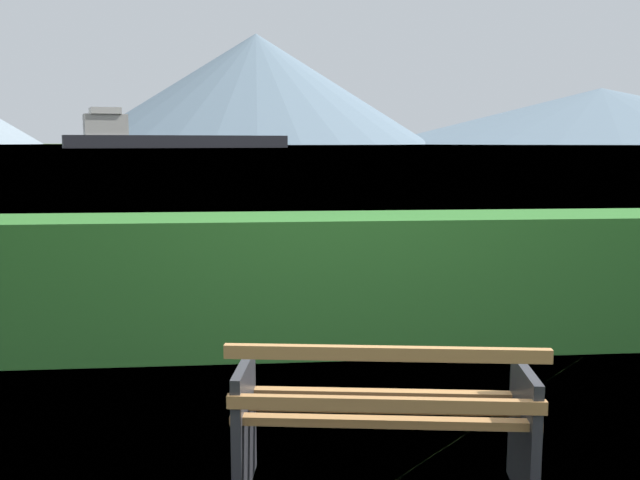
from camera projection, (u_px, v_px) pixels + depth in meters
water_surface at (258, 146)px, 305.92m from camera, size 620.00×620.00×0.00m
park_bench at (383, 417)px, 3.58m from camera, size 1.59×0.78×0.87m
hedge_row at (330, 282)px, 6.20m from camera, size 10.05×0.88×1.17m
cargo_ship_large at (162, 137)px, 211.85m from camera, size 66.70×28.63×11.69m
distant_hills at (262, 99)px, 556.14m from camera, size 911.87×375.04×84.23m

